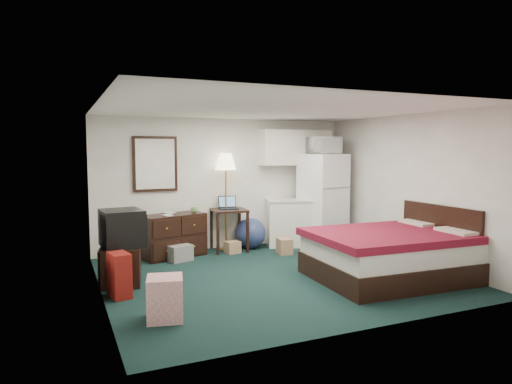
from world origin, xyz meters
name	(u,v)px	position (x,y,z in m)	size (l,w,h in m)	color
floor	(276,276)	(0.00, 0.00, 0.00)	(5.00, 4.50, 0.01)	black
ceiling	(276,109)	(0.00, 0.00, 2.50)	(5.00, 4.50, 0.01)	beige
walls	(276,194)	(0.00, 0.00, 1.25)	(5.01, 4.51, 2.50)	beige
mirror	(155,164)	(-1.35, 2.22, 1.65)	(0.80, 0.06, 1.00)	white
upper_cabinets	(295,148)	(1.45, 2.08, 1.95)	(1.50, 0.35, 0.70)	white
headboard	(440,237)	(2.46, -0.79, 0.55)	(0.06, 1.56, 1.00)	black
dresser	(173,236)	(-1.13, 1.85, 0.38)	(1.12, 0.51, 0.77)	black
floor_lamp	(226,202)	(-0.05, 2.05, 0.92)	(0.40, 0.40, 1.84)	gold
desk	(229,230)	(-0.04, 1.93, 0.40)	(0.62, 0.62, 0.79)	black
exercise_ball	(251,233)	(0.41, 1.96, 0.30)	(0.59, 0.59, 0.59)	navy
kitchen_counter	(288,223)	(1.21, 1.91, 0.45)	(0.82, 0.62, 0.90)	white
fridge	(323,200)	(1.85, 1.65, 0.91)	(0.75, 0.75, 1.82)	white
bed	(389,255)	(1.48, -0.79, 0.35)	(2.17, 1.69, 0.69)	maroon
tv_stand	(121,266)	(-2.21, 0.49, 0.27)	(0.54, 0.59, 0.54)	black
suitcase	(119,275)	(-2.29, -0.09, 0.29)	(0.22, 0.36, 0.58)	#781201
retail_box	(165,298)	(-1.92, -1.11, 0.24)	(0.39, 0.39, 0.49)	white
file_bin	(179,253)	(-1.10, 1.51, 0.14)	(0.39, 0.29, 0.28)	gray
cardboard_box_a	(232,247)	(-0.06, 1.70, 0.11)	(0.26, 0.22, 0.22)	#9B7C57
cardboard_box_b	(284,246)	(0.80, 1.27, 0.14)	(0.24, 0.28, 0.28)	#9B7C57
laptop	(229,203)	(-0.04, 1.95, 0.91)	(0.34, 0.28, 0.23)	black
crt_tv	(122,228)	(-2.17, 0.51, 0.80)	(0.56, 0.61, 0.52)	black
microwave	(324,143)	(1.83, 1.61, 2.03)	(0.61, 0.34, 0.41)	white
book_a	(163,210)	(-1.33, 1.69, 0.87)	(0.15, 0.02, 0.20)	#9B7C57
book_b	(165,208)	(-1.25, 1.92, 0.88)	(0.17, 0.02, 0.23)	#9B7C57
mug	(194,209)	(-0.72, 1.92, 0.83)	(0.12, 0.10, 0.12)	#66A052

